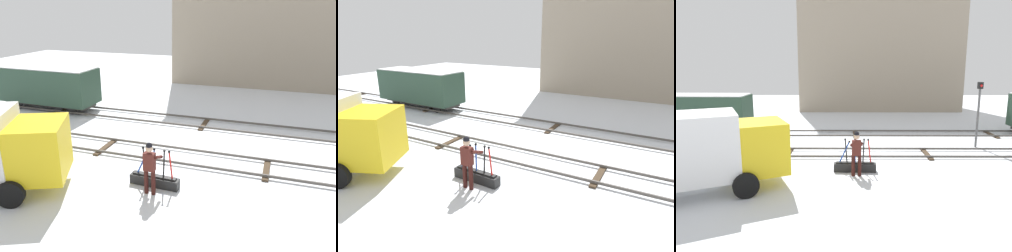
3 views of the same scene
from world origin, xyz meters
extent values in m
plane|color=silver|center=(0.00, 0.00, 0.00)|extent=(60.00, 60.00, 0.00)
cube|color=#4C4742|center=(0.00, -0.72, 0.13)|extent=(44.00, 0.07, 0.10)
cube|color=#4C4742|center=(0.00, 0.72, 0.13)|extent=(44.00, 0.07, 0.10)
cube|color=#423323|center=(-10.56, 0.00, 0.04)|extent=(0.24, 1.94, 0.08)
cube|color=#423323|center=(-3.52, 0.00, 0.04)|extent=(0.24, 1.94, 0.08)
cube|color=#423323|center=(3.52, 0.00, 0.04)|extent=(0.24, 1.94, 0.08)
cube|color=#4C4742|center=(0.00, 3.74, 0.13)|extent=(44.00, 0.07, 0.10)
cube|color=#4C4742|center=(0.00, 5.18, 0.13)|extent=(44.00, 0.07, 0.10)
cube|color=#423323|center=(-17.60, 4.46, 0.04)|extent=(0.24, 1.94, 0.08)
cube|color=#423323|center=(-8.80, 4.46, 0.04)|extent=(0.24, 1.94, 0.08)
cube|color=#423323|center=(0.00, 4.46, 0.04)|extent=(0.24, 1.94, 0.08)
cube|color=black|center=(-0.20, -2.51, 0.18)|extent=(1.81, 0.42, 0.36)
cube|color=black|center=(-0.20, -2.51, 0.39)|extent=(1.63, 0.25, 0.06)
cylinder|color=#1E47B7|center=(-0.65, -2.49, 0.84)|extent=(0.49, 0.07, 0.98)
sphere|color=black|center=(-0.44, -2.50, 1.32)|extent=(0.09, 0.09, 0.09)
cylinder|color=black|center=(-0.57, -2.49, 0.88)|extent=(0.14, 0.06, 1.05)
sphere|color=black|center=(-0.61, -2.49, 1.41)|extent=(0.09, 0.09, 0.09)
cylinder|color=#1E47B7|center=(-0.19, -2.51, 0.88)|extent=(0.06, 0.06, 1.05)
sphere|color=black|center=(-0.19, -2.51, 1.41)|extent=(0.09, 0.09, 0.09)
cylinder|color=black|center=(0.16, -2.52, 0.88)|extent=(0.10, 0.06, 1.05)
sphere|color=black|center=(0.18, -2.52, 1.41)|extent=(0.09, 0.09, 0.09)
cylinder|color=red|center=(0.42, -2.53, 0.88)|extent=(0.18, 0.06, 1.05)
sphere|color=black|center=(0.36, -2.53, 1.40)|extent=(0.09, 0.09, 0.09)
cylinder|color=#351511|center=(-0.28, -3.06, 0.44)|extent=(0.15, 0.15, 0.89)
cylinder|color=#351511|center=(-0.02, -3.07, 0.44)|extent=(0.15, 0.15, 0.89)
cube|color=#4C1E19|center=(-0.15, -3.06, 1.20)|extent=(0.39, 0.25, 0.63)
sphere|color=tan|center=(-0.15, -3.06, 1.67)|extent=(0.24, 0.24, 0.24)
sphere|color=black|center=(-0.15, -3.06, 1.77)|extent=(0.22, 0.22, 0.22)
cylinder|color=#4C1E19|center=(-0.35, -2.77, 1.24)|extent=(0.13, 0.60, 0.23)
cylinder|color=#4C1E19|center=(0.07, -2.80, 1.28)|extent=(0.13, 0.59, 0.32)
cube|color=gold|center=(-3.87, -3.94, 1.50)|extent=(2.60, 2.70, 1.90)
cube|color=black|center=(-3.05, -3.57, 1.83)|extent=(0.78, 1.64, 0.76)
cylinder|color=black|center=(-4.95, -3.21, 0.45)|extent=(0.92, 0.60, 0.90)
cube|color=gray|center=(2.68, 17.42, 6.15)|extent=(15.35, 6.82, 12.29)
cube|color=#2D2B28|center=(-9.92, 4.46, 0.40)|extent=(5.91, 1.41, 0.20)
cube|color=#284233|center=(-9.92, 4.46, 1.53)|extent=(6.23, 2.29, 2.06)
cube|color=white|center=(-9.92, 4.46, 2.59)|extent=(6.11, 2.20, 0.06)
cylinder|color=black|center=(-11.95, 3.90, 0.35)|extent=(0.70, 0.11, 0.70)
cylinder|color=black|center=(-11.93, 5.10, 0.35)|extent=(0.70, 0.11, 0.70)
cylinder|color=black|center=(-7.92, 3.83, 0.35)|extent=(0.70, 0.11, 0.70)
cylinder|color=black|center=(-7.90, 5.03, 0.35)|extent=(0.70, 0.11, 0.70)
camera|label=1|loc=(3.65, -12.30, 6.00)|focal=35.61mm
camera|label=2|loc=(5.37, -10.07, 5.08)|focal=31.13mm
camera|label=3|loc=(-0.57, -15.43, 4.59)|focal=33.75mm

